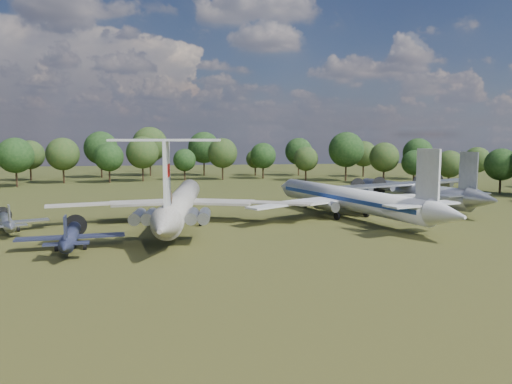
{
  "coord_description": "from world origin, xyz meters",
  "views": [
    {
      "loc": [
        -4.31,
        -72.35,
        13.44
      ],
      "look_at": [
        6.44,
        -0.02,
        5.0
      ],
      "focal_mm": 35.0,
      "sensor_mm": 36.0,
      "label": 1
    }
  ],
  "objects": [
    {
      "name": "ground",
      "position": [
        0.0,
        0.0,
        0.0
      ],
      "size": [
        300.0,
        300.0,
        0.0
      ],
      "primitive_type": "plane",
      "color": "#203612",
      "rests_on": "ground"
    },
    {
      "name": "il62_airliner",
      "position": [
        -4.57,
        2.87,
        2.53
      ],
      "size": [
        44.05,
        54.9,
        5.07
      ],
      "primitive_type": null,
      "rotation": [
        0.0,
        0.0,
        -0.09
      ],
      "color": "silver",
      "rests_on": "ground"
    },
    {
      "name": "small_prop_northwest",
      "position": [
        -28.4,
        -0.28,
        1.1
      ],
      "size": [
        15.96,
        18.12,
        2.2
      ],
      "primitive_type": null,
      "rotation": [
        0.0,
        0.0,
        0.4
      ],
      "color": "#A8ABB1",
      "rests_on": "ground"
    },
    {
      "name": "person_on_il62",
      "position": [
        -5.8,
        -11.27,
        5.96
      ],
      "size": [
        0.77,
        0.66,
        1.78
      ],
      "primitive_type": "imported",
      "rotation": [
        0.0,
        0.0,
        2.71
      ],
      "color": "#9B714F",
      "rests_on": "il62_airliner"
    },
    {
      "name": "an12_transport",
      "position": [
        37.13,
        12.7,
        2.33
      ],
      "size": [
        42.19,
        44.33,
        4.65
      ],
      "primitive_type": null,
      "rotation": [
        0.0,
        0.0,
        0.37
      ],
      "color": "#96989E",
      "rests_on": "ground"
    },
    {
      "name": "small_prop_west",
      "position": [
        -17.34,
        -12.58,
        1.23
      ],
      "size": [
        14.22,
        18.1,
        2.45
      ],
      "primitive_type": null,
      "rotation": [
        0.0,
        0.0,
        0.12
      ],
      "color": "black",
      "rests_on": "ground"
    },
    {
      "name": "tu104_jet",
      "position": [
        22.21,
        4.73,
        2.46
      ],
      "size": [
        50.33,
        58.18,
        4.91
      ],
      "primitive_type": null,
      "rotation": [
        0.0,
        0.0,
        0.32
      ],
      "color": "white",
      "rests_on": "ground"
    }
  ]
}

